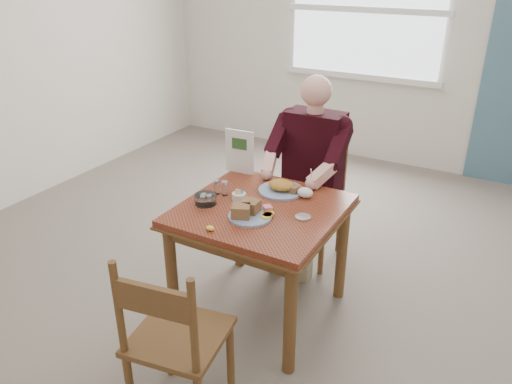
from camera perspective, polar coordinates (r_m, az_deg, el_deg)
The scene contains 16 objects.
floor at distance 3.35m, azimuth 0.52°, elevation -13.23°, with size 6.00×6.00×0.00m, color slate.
wall_back at distance 5.49m, azimuth 16.53°, elevation 17.10°, with size 5.50×5.50×0.00m, color silver.
lemon_wedge at distance 2.70m, azimuth -5.28°, elevation -4.15°, with size 0.05×0.03×0.03m, color yellow.
napkin at distance 3.06m, azimuth 5.63°, elevation -0.07°, with size 0.10×0.08×0.06m, color white.
metal_dish at distance 2.83m, azimuth 5.39°, elevation -2.89°, with size 0.09×0.09×0.01m, color silver.
window at distance 5.55m, azimuth 12.48°, elevation 19.68°, with size 1.72×0.04×1.42m.
table at distance 2.99m, azimuth 0.57°, elevation -3.61°, with size 0.92×0.92×0.75m.
chair_far at distance 3.71m, azimuth 6.48°, elevation -0.58°, with size 0.42×0.42×0.95m.
chair_near at distance 2.43m, azimuth -9.32°, elevation -16.39°, with size 0.48×0.48×0.95m.
diner at distance 3.50m, azimuth 6.16°, elevation 3.77°, with size 0.53×0.56×1.39m.
near_plate at distance 2.82m, azimuth -0.84°, elevation -2.27°, with size 0.31×0.31×0.08m.
far_plate at distance 3.12m, azimuth 2.99°, elevation 0.50°, with size 0.34×0.34×0.08m.
caddy at distance 3.02m, azimuth -1.96°, elevation -0.51°, with size 0.09×0.09×0.06m.
shakers at distance 3.08m, azimuth -4.06°, elevation 0.51°, with size 0.10×0.06×0.09m.
creamer at distance 2.98m, azimuth -5.80°, elevation -0.81°, with size 0.16×0.16×0.06m.
menu at distance 3.36m, azimuth -1.89°, elevation 4.66°, with size 0.20×0.03×0.30m.
Camera 1 is at (1.25, -2.30, 2.08)m, focal length 35.00 mm.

